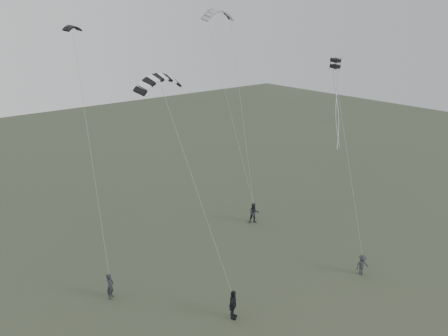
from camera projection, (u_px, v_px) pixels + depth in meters
ground at (263, 289)px, 30.13m from camera, size 140.00×140.00×0.00m
flyer_left at (110, 286)px, 28.97m from camera, size 0.77×0.77×1.80m
flyer_right at (254, 213)px, 39.60m from camera, size 1.16×1.09×1.90m
flyer_center at (233, 305)px, 26.96m from camera, size 1.23×1.03×1.96m
flyer_far at (362, 265)px, 31.66m from camera, size 1.15×0.86×1.58m
kite_dark_small at (72, 26)px, 28.84m from camera, size 1.60×1.34×0.60m
kite_pale_large at (219, 10)px, 40.86m from camera, size 3.48×1.25×1.64m
kite_striped at (160, 77)px, 24.10m from camera, size 3.13×1.36×1.39m
kite_box at (335, 63)px, 32.40m from camera, size 0.61×0.69×0.75m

